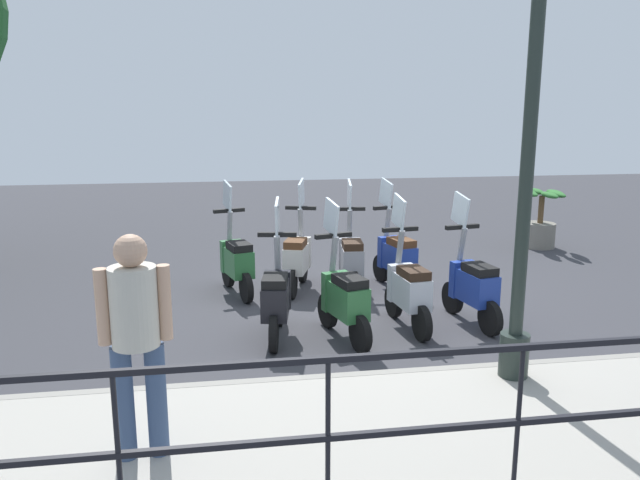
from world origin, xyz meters
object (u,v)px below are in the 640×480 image
(scooter_near_0, at_px, (472,285))
(scooter_near_2, at_px, (344,298))
(lamp_post_near, at_px, (528,149))
(potted_palm, at_px, (540,223))
(scooter_near_3, at_px, (276,297))
(pedestrian_distant, at_px, (136,330))
(scooter_near_1, at_px, (408,289))
(scooter_far_2, at_px, (297,257))
(scooter_far_1, at_px, (351,258))
(scooter_far_0, at_px, (396,256))
(scooter_far_3, at_px, (236,260))

(scooter_near_0, relative_size, scooter_near_2, 1.00)
(lamp_post_near, distance_m, potted_palm, 6.53)
(potted_palm, distance_m, scooter_near_3, 6.40)
(lamp_post_near, xyz_separation_m, pedestrian_distant, (-0.84, 3.17, -1.12))
(scooter_near_1, relative_size, scooter_far_2, 1.00)
(potted_palm, xyz_separation_m, scooter_far_1, (-2.20, 3.97, 0.04))
(scooter_far_0, bearing_deg, scooter_near_2, 135.21)
(scooter_near_2, bearing_deg, scooter_far_3, 16.09)
(potted_palm, bearing_deg, scooter_far_2, 113.10)
(lamp_post_near, xyz_separation_m, scooter_far_3, (3.37, 2.41, -1.71))
(scooter_far_0, distance_m, scooter_far_3, 2.22)
(potted_palm, height_order, scooter_far_2, scooter_far_2)
(potted_palm, xyz_separation_m, scooter_near_0, (-3.70, 2.82, 0.04))
(scooter_far_0, bearing_deg, scooter_near_1, 156.09)
(scooter_near_2, height_order, scooter_far_1, same)
(potted_palm, xyz_separation_m, scooter_near_1, (-3.73, 3.62, 0.04))
(pedestrian_distant, xyz_separation_m, scooter_far_2, (4.28, -1.61, -0.60))
(lamp_post_near, distance_m, scooter_near_3, 3.12)
(pedestrian_distant, bearing_deg, potted_palm, 129.60)
(scooter_far_0, height_order, scooter_far_3, same)
(pedestrian_distant, relative_size, scooter_near_0, 1.03)
(scooter_near_3, bearing_deg, pedestrian_distant, 164.27)
(scooter_near_2, bearing_deg, scooter_far_1, -29.30)
(scooter_near_0, height_order, scooter_far_3, same)
(scooter_near_2, bearing_deg, pedestrian_distant, 126.04)
(scooter_near_0, xyz_separation_m, scooter_near_1, (-0.03, 0.79, 0.00))
(scooter_far_1, bearing_deg, scooter_near_0, -136.59)
(scooter_near_3, relative_size, scooter_far_1, 1.00)
(pedestrian_distant, height_order, potted_palm, pedestrian_distant)
(potted_palm, bearing_deg, scooter_near_0, 142.62)
(scooter_near_0, bearing_deg, scooter_far_3, 49.57)
(pedestrian_distant, relative_size, scooter_far_0, 1.03)
(scooter_near_3, bearing_deg, scooter_near_1, -77.95)
(lamp_post_near, xyz_separation_m, potted_palm, (5.45, -3.14, -1.75))
(scooter_near_1, relative_size, scooter_far_1, 1.00)
(pedestrian_distant, height_order, scooter_near_2, pedestrian_distant)
(scooter_near_0, height_order, scooter_far_1, same)
(scooter_near_0, bearing_deg, scooter_near_2, 89.33)
(lamp_post_near, bearing_deg, scooter_near_0, -10.13)
(scooter_far_1, distance_m, scooter_far_3, 1.58)
(lamp_post_near, relative_size, scooter_near_3, 2.98)
(scooter_near_3, distance_m, scooter_far_1, 1.99)
(scooter_near_0, relative_size, scooter_far_0, 1.00)
(pedestrian_distant, distance_m, scooter_near_1, 3.76)
(scooter_far_3, bearing_deg, scooter_near_2, -164.84)
(scooter_far_3, bearing_deg, scooter_near_1, -146.48)
(scooter_far_1, height_order, scooter_far_3, same)
(scooter_near_2, height_order, scooter_far_0, same)
(scooter_near_3, height_order, scooter_far_0, same)
(scooter_near_2, distance_m, scooter_near_3, 0.75)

